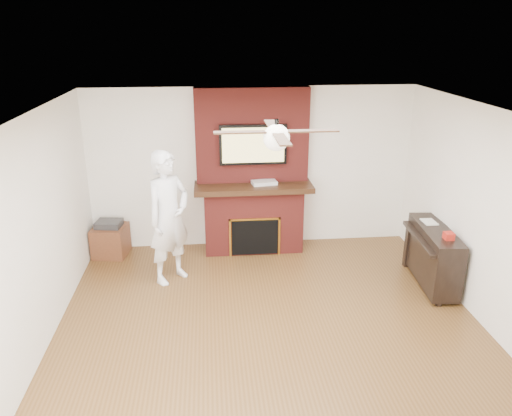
{
  "coord_description": "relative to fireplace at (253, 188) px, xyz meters",
  "views": [
    {
      "loc": [
        -0.65,
        -4.7,
        3.34
      ],
      "look_at": [
        -0.11,
        0.9,
        1.27
      ],
      "focal_mm": 35.0,
      "sensor_mm": 36.0,
      "label": 1
    }
  ],
  "objects": [
    {
      "name": "candle_blue",
      "position": [
        0.18,
        -0.22,
        -0.96
      ],
      "size": [
        0.06,
        0.06,
        0.07
      ],
      "primitive_type": "cylinder",
      "color": "#2C6385",
      "rests_on": "ground"
    },
    {
      "name": "person",
      "position": [
        -1.22,
        -0.95,
        -0.08
      ],
      "size": [
        0.8,
        0.79,
        1.84
      ],
      "primitive_type": "imported",
      "rotation": [
        0.0,
        0.0,
        0.77
      ],
      "color": "white",
      "rests_on": "ground"
    },
    {
      "name": "candle_green",
      "position": [
        0.08,
        -0.2,
        -0.95
      ],
      "size": [
        0.07,
        0.07,
        0.09
      ],
      "primitive_type": "cylinder",
      "color": "#476D2B",
      "rests_on": "ground"
    },
    {
      "name": "candle_cream",
      "position": [
        0.06,
        -0.21,
        -0.95
      ],
      "size": [
        0.08,
        0.08,
        0.09
      ],
      "primitive_type": "cylinder",
      "color": "beige",
      "rests_on": "ground"
    },
    {
      "name": "side_table",
      "position": [
        -2.2,
        -0.07,
        -0.74
      ],
      "size": [
        0.55,
        0.55,
        0.56
      ],
      "rotation": [
        0.0,
        0.0,
        -0.15
      ],
      "color": "#592D19",
      "rests_on": "ground"
    },
    {
      "name": "piano",
      "position": [
        2.3,
        -1.43,
        -0.56
      ],
      "size": [
        0.56,
        1.27,
        0.9
      ],
      "rotation": [
        0.0,
        0.0,
        -0.09
      ],
      "color": "black",
      "rests_on": "ground"
    },
    {
      "name": "tv",
      "position": [
        0.0,
        -0.05,
        0.68
      ],
      "size": [
        1.0,
        0.08,
        0.6
      ],
      "color": "black",
      "rests_on": "fireplace"
    },
    {
      "name": "room_shell",
      "position": [
        0.0,
        -2.55,
        0.25
      ],
      "size": [
        5.36,
        5.86,
        2.86
      ],
      "color": "#553619",
      "rests_on": "ground"
    },
    {
      "name": "candle_orange",
      "position": [
        -0.15,
        -0.16,
        -0.93
      ],
      "size": [
        0.07,
        0.07,
        0.13
      ],
      "primitive_type": "cylinder",
      "color": "red",
      "rests_on": "ground"
    },
    {
      "name": "candle_cream_extra",
      "position": [
        0.29,
        -0.21,
        -0.95
      ],
      "size": [
        0.08,
        0.08,
        0.09
      ],
      "primitive_type": "cylinder",
      "color": "beige",
      "rests_on": "ground"
    },
    {
      "name": "fireplace",
      "position": [
        0.0,
        0.0,
        0.0
      ],
      "size": [
        1.78,
        0.64,
        2.5
      ],
      "color": "maroon",
      "rests_on": "ground"
    },
    {
      "name": "cable_box",
      "position": [
        0.16,
        -0.1,
        0.11
      ],
      "size": [
        0.4,
        0.27,
        0.05
      ],
      "primitive_type": "cube",
      "rotation": [
        0.0,
        0.0,
        0.16
      ],
      "color": "silver",
      "rests_on": "fireplace"
    },
    {
      "name": "ceiling_fan",
      "position": [
        -0.0,
        -2.55,
        1.34
      ],
      "size": [
        1.21,
        1.21,
        0.31
      ],
      "color": "black",
      "rests_on": "room_shell"
    }
  ]
}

